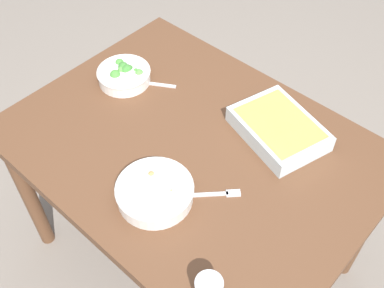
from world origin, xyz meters
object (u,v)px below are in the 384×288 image
Objects in this scene: baking_dish at (279,128)px; stew_bowl at (155,192)px; spoon_by_stew at (167,190)px; fork_on_table at (216,194)px; spoon_by_broccoli at (146,83)px; broccoli_bowl at (124,74)px.

stew_bowl is at bearing -105.00° from baking_dish.
stew_bowl is 0.05m from spoon_by_stew.
spoon_by_stew is 1.25× the size of fork_on_table.
stew_bowl and baking_dish have the same top height.
spoon_by_broccoli is (-0.39, 0.34, -0.03)m from stew_bowl.
broccoli_bowl reaches higher than stew_bowl.
broccoli_bowl is 0.61m from fork_on_table.
baking_dish is 0.53m from spoon_by_broccoli.
fork_on_table is (0.13, 0.13, -0.03)m from stew_bowl.
baking_dish is at bearing 12.62° from spoon_by_broccoli.
fork_on_table is at bearing -15.92° from broccoli_bowl.
spoon_by_broccoli is (0.07, 0.04, -0.03)m from broccoli_bowl.
baking_dish is (0.58, 0.16, 0.00)m from broccoli_bowl.
baking_dish is at bearing 74.83° from spoon_by_stew.
spoon_by_broccoli is at bearing 30.76° from broccoli_bowl.
stew_bowl is 1.34× the size of spoon_by_stew.
broccoli_bowl reaches higher than fork_on_table.
baking_dish reaches higher than spoon_by_broccoli.
baking_dish is at bearing 90.92° from fork_on_table.
stew_bowl is 1.17× the size of broccoli_bowl.
spoon_by_stew is at bearing -142.92° from fork_on_table.
stew_bowl is at bearing -32.89° from broccoli_bowl.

